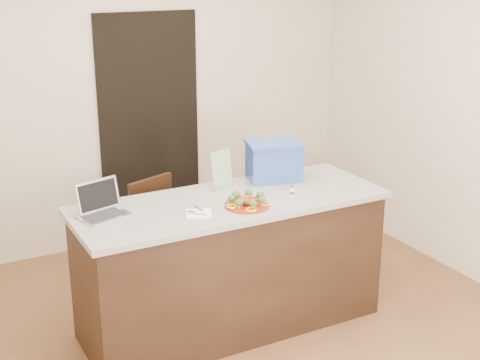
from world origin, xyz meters
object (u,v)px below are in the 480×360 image
island (231,263)px  laptop (101,206)px  chair (157,231)px  plate (247,205)px  napkin (199,213)px  blue_box (274,160)px  yogurt_bottle (292,192)px

island → laptop: (-0.82, 0.13, 0.51)m
chair → island: bearing=-88.3°
laptop → island: bearing=-25.1°
laptop → chair: 0.91m
plate → laptop: size_ratio=0.87×
laptop → chair: laptop is taller
napkin → blue_box: 0.85m
blue_box → plate: bearing=-122.0°
blue_box → chair: blue_box is taller
blue_box → chair: bearing=164.2°
blue_box → chair: (-0.73, 0.44, -0.56)m
plate → island: bearing=102.3°
napkin → yogurt_bottle: (0.68, 0.01, 0.03)m
plate → laptop: (-0.86, 0.30, 0.04)m
napkin → yogurt_bottle: bearing=1.0°
island → napkin: (-0.29, -0.14, 0.46)m
island → laptop: laptop is taller
napkin → yogurt_bottle: yogurt_bottle is taller
island → laptop: bearing=170.8°
laptop → chair: size_ratio=0.38×
chair → laptop: bearing=-155.3°
napkin → laptop: bearing=152.8°
island → blue_box: blue_box is taller
yogurt_bottle → blue_box: (0.07, 0.36, 0.11)m
napkin → plate: bearing=-4.1°
yogurt_bottle → chair: (-0.66, 0.80, -0.45)m
yogurt_bottle → blue_box: blue_box is taller
island → chair: 0.73m
napkin → chair: (0.02, 0.82, -0.42)m
plate → chair: (-0.30, 0.84, -0.43)m
plate → napkin: bearing=175.9°
napkin → island: bearing=25.6°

